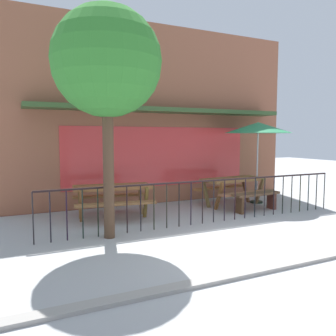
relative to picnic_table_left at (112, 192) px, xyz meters
The scene contains 9 objects.
ground 4.04m from the picnic_table_left, 63.30° to the right, with size 40.00×40.00×0.00m, color #A9A9AA.
pub_storefront 3.02m from the picnic_table_left, 39.79° to the left, with size 8.64×1.24×5.09m.
patio_fence_front 2.26m from the picnic_table_left, 37.37° to the right, with size 7.28×0.04×0.97m.
picnic_table_left is the anchor object (origin of this frame).
picnic_table_right 3.44m from the picnic_table_left, ahead, with size 1.94×1.55×0.79m.
patio_umbrella 4.59m from the picnic_table_left, ahead, with size 1.89×1.89×2.34m.
patio_bench 3.67m from the picnic_table_left, 13.47° to the right, with size 1.42×0.43×0.48m.
street_tree 3.09m from the picnic_table_left, 108.04° to the right, with size 2.02×2.02×4.29m.
curb_edge 4.48m from the picnic_table_left, 66.17° to the right, with size 12.09×0.20×0.11m, color gray.
Camera 1 is at (-3.96, -4.17, 1.91)m, focal length 36.33 mm.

